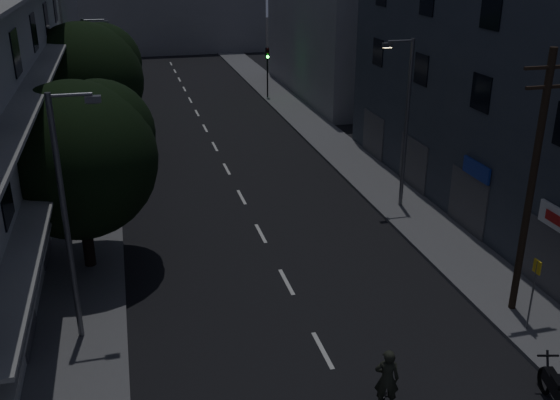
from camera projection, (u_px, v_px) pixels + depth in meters
name	position (u px, v px, depth m)	size (l,w,h in m)	color
ground	(225.00, 166.00, 36.44)	(160.00, 160.00, 0.00)	black
sidewalk_left	(92.00, 176.00, 34.70)	(3.00, 90.00, 0.15)	#565659
sidewalk_right	(346.00, 155.00, 38.13)	(3.00, 90.00, 0.15)	#565659
lane_markings	(210.00, 137.00, 42.05)	(0.15, 60.50, 0.01)	beige
building_right	(534.00, 105.00, 27.23)	(6.19, 28.00, 11.00)	#2E343E
building_far_right	(331.00, 17.00, 51.99)	(6.00, 20.00, 13.00)	slate
building_far_end	(161.00, 9.00, 74.94)	(24.00, 8.00, 10.00)	slate
tree_near	(79.00, 154.00, 23.21)	(5.97, 5.97, 7.37)	black
tree_mid	(86.00, 76.00, 34.94)	(6.53, 6.53, 8.03)	black
tree_far	(92.00, 62.00, 43.96)	(5.47, 5.47, 6.76)	black
traffic_signal_far_right	(267.00, 62.00, 51.39)	(0.28, 0.37, 4.10)	black
traffic_signal_far_left	(108.00, 69.00, 48.22)	(0.28, 0.37, 4.10)	black
street_lamp_left_near	(68.00, 209.00, 18.71)	(1.51, 0.25, 8.00)	slate
street_lamp_right	(405.00, 116.00, 28.94)	(1.51, 0.25, 8.00)	#585960
street_lamp_left_far	(91.00, 81.00, 36.53)	(1.51, 0.25, 8.00)	slate
utility_pole	(532.00, 182.00, 20.14)	(1.80, 0.24, 9.00)	black
bus_stop_sign	(534.00, 282.00, 20.08)	(0.06, 0.35, 2.52)	#595B60
motorcycle	(555.00, 390.00, 17.23)	(0.80, 2.08, 1.36)	black
cyclist	(385.00, 397.00, 16.62)	(1.19, 1.89, 2.27)	black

